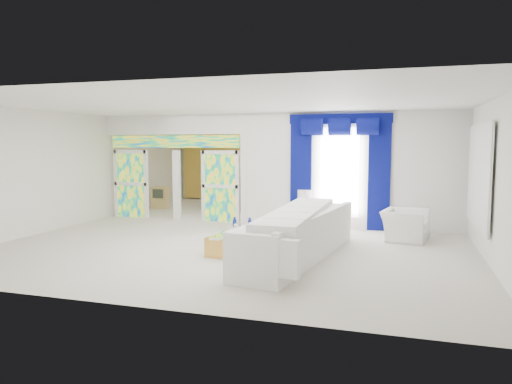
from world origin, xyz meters
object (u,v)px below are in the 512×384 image
(white_sofa, at_px, (299,237))
(coffee_table, at_px, (238,241))
(console_table, at_px, (316,220))
(grand_piano, at_px, (243,193))
(armchair, at_px, (405,225))

(white_sofa, distance_m, coffee_table, 1.40)
(console_table, relative_size, grand_piano, 0.62)
(coffee_table, distance_m, grand_piano, 6.87)
(console_table, distance_m, armchair, 2.43)
(white_sofa, relative_size, armchair, 4.04)
(console_table, height_order, grand_piano, grand_piano)
(white_sofa, distance_m, grand_piano, 7.65)
(coffee_table, bearing_deg, grand_piano, 107.61)
(white_sofa, relative_size, console_table, 3.56)
(white_sofa, height_order, console_table, white_sofa)
(console_table, bearing_deg, coffee_table, -109.39)
(white_sofa, relative_size, coffee_table, 2.53)
(grand_piano, bearing_deg, console_table, -57.64)
(white_sofa, xyz_separation_m, console_table, (-0.27, 3.36, -0.21))
(coffee_table, bearing_deg, white_sofa, -12.53)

